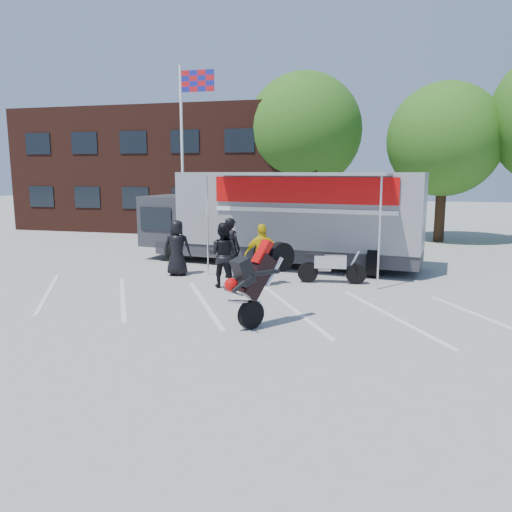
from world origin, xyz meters
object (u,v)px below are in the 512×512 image
at_px(flagpole, 187,135).
at_px(spectator_leather_b, 231,248).
at_px(transporter_truck, 285,265).
at_px(tree_left, 304,131).
at_px(parked_motorcycle, 331,283).
at_px(tree_mid, 444,140).
at_px(spectator_leather_a, 177,248).
at_px(spectator_hivis, 262,255).
at_px(stunt_bike_rider, 275,323).
at_px(spectator_leather_c, 223,255).

bearing_deg(flagpole, spectator_leather_b, -56.92).
relative_size(flagpole, transporter_truck, 0.75).
relative_size(tree_left, parked_motorcycle, 3.98).
xyz_separation_m(tree_mid, spectator_leather_b, (-7.44, -10.84, -3.95)).
distance_m(tree_left, spectator_leather_a, 12.92).
relative_size(tree_mid, parked_motorcycle, 3.53).
height_order(tree_mid, spectator_leather_b, tree_mid).
xyz_separation_m(tree_left, spectator_hivis, (0.82, -12.65, -4.61)).
distance_m(stunt_bike_rider, spectator_leather_b, 5.15).
bearing_deg(spectator_leather_b, flagpole, -35.49).
height_order(tree_left, spectator_leather_a, tree_left).
xyz_separation_m(stunt_bike_rider, spectator_leather_b, (-2.44, 4.42, 0.99)).
relative_size(flagpole, spectator_leather_c, 4.10).
xyz_separation_m(spectator_leather_c, spectator_hivis, (1.11, 0.44, -0.03)).
bearing_deg(tree_mid, spectator_hivis, -117.97).
xyz_separation_m(transporter_truck, spectator_hivis, (0.02, -3.59, 0.95)).
bearing_deg(tree_mid, spectator_leather_b, -124.46).
relative_size(tree_mid, spectator_leather_b, 3.87).
bearing_deg(spectator_leather_a, transporter_truck, -149.01).
bearing_deg(spectator_leather_c, stunt_bike_rider, 127.69).
xyz_separation_m(tree_mid, transporter_truck, (-6.20, -8.06, -4.94)).
bearing_deg(tree_mid, spectator_leather_c, -121.12).
bearing_deg(spectator_hivis, flagpole, -75.42).
relative_size(stunt_bike_rider, spectator_hivis, 1.11).
bearing_deg(spectator_hivis, spectator_leather_b, -55.33).
height_order(transporter_truck, spectator_leather_b, spectator_leather_b).
relative_size(flagpole, spectator_leather_b, 4.03).
bearing_deg(stunt_bike_rider, flagpole, 159.46).
xyz_separation_m(parked_motorcycle, spectator_leather_a, (-5.15, -0.07, 0.93)).
distance_m(flagpole, spectator_leather_b, 8.07).
xyz_separation_m(tree_left, stunt_bike_rider, (2.00, -16.27, -5.57)).
bearing_deg(spectator_leather_b, transporter_truck, -92.47).
distance_m(flagpole, tree_left, 7.37).
bearing_deg(transporter_truck, spectator_hivis, -82.61).
xyz_separation_m(spectator_leather_a, spectator_hivis, (3.14, -0.81, 0.02)).
height_order(stunt_bike_rider, spectator_leather_a, spectator_leather_a).
bearing_deg(spectator_leather_b, tree_mid, -103.03).
bearing_deg(spectator_leather_a, flagpole, -82.50).
height_order(spectator_leather_a, spectator_leather_c, spectator_leather_c).
xyz_separation_m(tree_left, spectator_leather_a, (-2.32, -11.83, -4.63)).
xyz_separation_m(transporter_truck, stunt_bike_rider, (1.21, -7.21, 0.00)).
xyz_separation_m(flagpole, spectator_leather_b, (3.81, -5.84, -4.06)).
bearing_deg(spectator_leather_a, parked_motorcycle, 170.03).
relative_size(stunt_bike_rider, spectator_leather_c, 1.08).
xyz_separation_m(transporter_truck, spectator_leather_a, (-3.11, -2.78, 0.93)).
distance_m(tree_left, spectator_leather_c, 13.87).
distance_m(parked_motorcycle, spectator_hivis, 2.40).
height_order(spectator_leather_c, spectator_hivis, spectator_leather_c).
bearing_deg(spectator_leather_a, tree_left, -111.85).
bearing_deg(spectator_hivis, tree_mid, -140.68).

